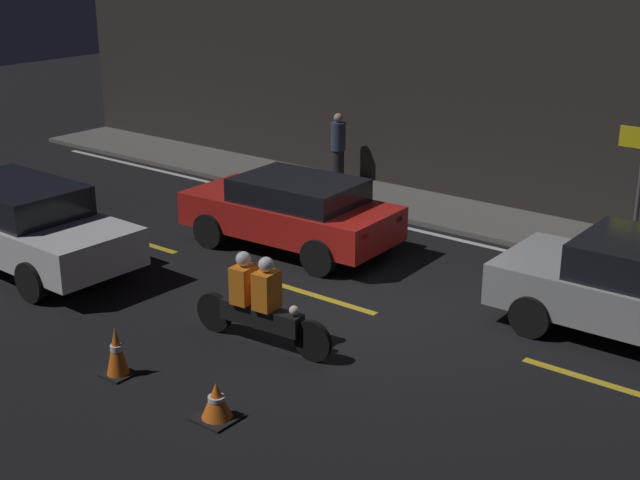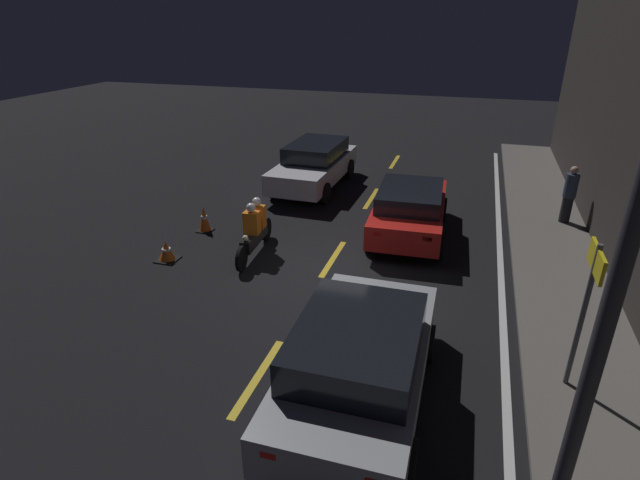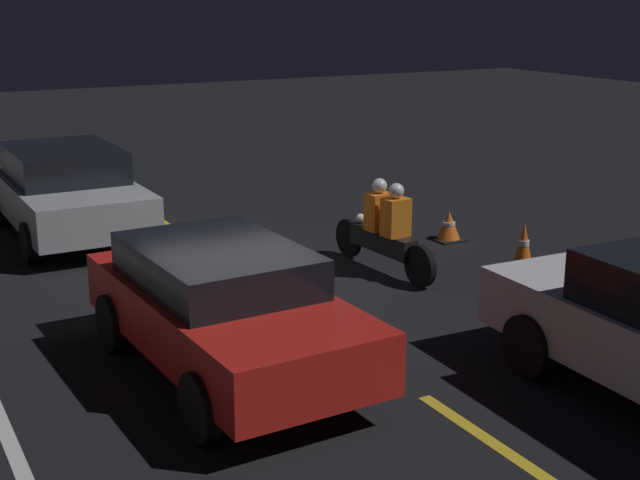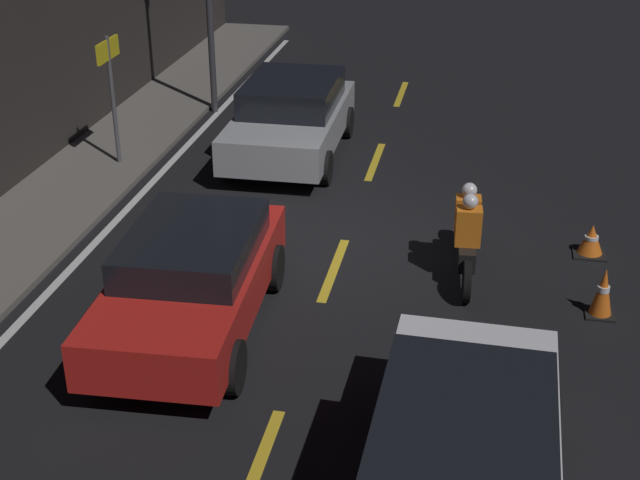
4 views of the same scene
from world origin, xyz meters
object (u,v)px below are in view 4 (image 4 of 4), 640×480
traffic_cone_near (603,292)px  traffic_cone_mid (591,240)px  motorcycle (467,234)px  hatchback_silver (291,117)px  shop_sign (110,75)px  taxi_red (191,278)px  sedan_white (461,471)px

traffic_cone_near → traffic_cone_mid: (1.84, 0.00, -0.11)m
motorcycle → traffic_cone_near: (-0.85, -1.87, -0.29)m
hatchback_silver → shop_sign: (-1.27, 3.07, 1.01)m
hatchback_silver → taxi_red: bearing=0.7°
sedan_white → shop_sign: shop_sign is taller
shop_sign → traffic_cone_mid: bearing=-103.5°
hatchback_silver → motorcycle: (-4.29, -3.58, -0.15)m
taxi_red → traffic_cone_near: 5.49m
taxi_red → shop_sign: size_ratio=1.71×
motorcycle → traffic_cone_mid: 2.15m
hatchback_silver → traffic_cone_near: hatchback_silver is taller
taxi_red → hatchback_silver: 6.51m
motorcycle → sedan_white: bearing=177.7°
sedan_white → motorcycle: size_ratio=1.94×
taxi_red → motorcycle: 4.08m
traffic_cone_near → traffic_cone_mid: 1.84m
shop_sign → taxi_red: bearing=-148.4°
traffic_cone_mid → shop_sign: size_ratio=0.21×
sedan_white → traffic_cone_near: (4.48, -1.69, -0.46)m
traffic_cone_mid → taxi_red: bearing=121.2°
hatchback_silver → shop_sign: shop_sign is taller
traffic_cone_mid → shop_sign: shop_sign is taller
taxi_red → shop_sign: shop_sign is taller
hatchback_silver → shop_sign: bearing=-68.2°
shop_sign → motorcycle: bearing=-114.5°
sedan_white → traffic_cone_mid: bearing=-13.6°
shop_sign → sedan_white: bearing=-140.7°
sedan_white → traffic_cone_near: size_ratio=6.43×
sedan_white → taxi_red: (3.11, 3.61, -0.05)m
traffic_cone_near → motorcycle: bearing=65.6°
hatchback_silver → traffic_cone_mid: hatchback_silver is taller
taxi_red → traffic_cone_near: taxi_red is taller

